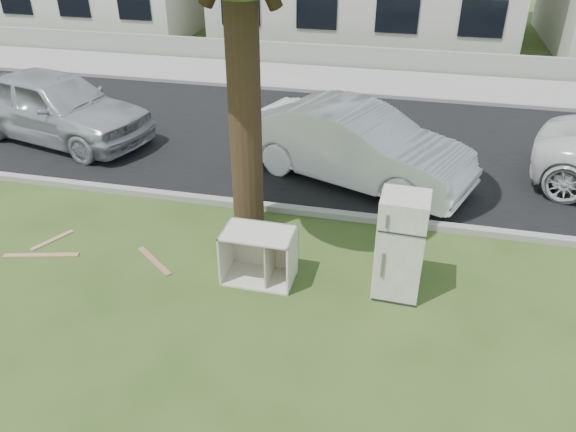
% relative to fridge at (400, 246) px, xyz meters
% --- Properties ---
extents(ground, '(120.00, 120.00, 0.00)m').
position_rel_fridge_xyz_m(ground, '(-2.30, -0.48, -0.82)').
color(ground, '#30491A').
extents(road, '(120.00, 7.00, 0.01)m').
position_rel_fridge_xyz_m(road, '(-2.30, 5.52, -0.81)').
color(road, black).
rests_on(road, ground).
extents(kerb_near, '(120.00, 0.18, 0.12)m').
position_rel_fridge_xyz_m(kerb_near, '(-2.30, 1.97, -0.82)').
color(kerb_near, gray).
rests_on(kerb_near, ground).
extents(kerb_far, '(120.00, 0.18, 0.12)m').
position_rel_fridge_xyz_m(kerb_far, '(-2.30, 9.07, -0.82)').
color(kerb_far, gray).
rests_on(kerb_far, ground).
extents(sidewalk, '(120.00, 2.80, 0.01)m').
position_rel_fridge_xyz_m(sidewalk, '(-2.30, 10.52, -0.81)').
color(sidewalk, gray).
rests_on(sidewalk, ground).
extents(low_wall, '(120.00, 0.15, 0.70)m').
position_rel_fridge_xyz_m(low_wall, '(-2.30, 12.12, -0.47)').
color(low_wall, gray).
rests_on(low_wall, ground).
extents(fridge, '(0.70, 0.65, 1.64)m').
position_rel_fridge_xyz_m(fridge, '(0.00, 0.00, 0.00)').
color(fridge, '#B3B1A2').
rests_on(fridge, ground).
extents(cabinet, '(1.10, 0.69, 0.85)m').
position_rel_fridge_xyz_m(cabinet, '(-2.10, -0.15, -0.39)').
color(cabinet, silver).
rests_on(cabinet, ground).
extents(plank_a, '(1.23, 0.41, 0.02)m').
position_rel_fridge_xyz_m(plank_a, '(-5.81, -0.38, -0.81)').
color(plank_a, '#AD7D53').
rests_on(plank_a, ground).
extents(plank_b, '(0.84, 0.68, 0.02)m').
position_rel_fridge_xyz_m(plank_b, '(-3.90, -0.12, -0.81)').
color(plank_b, '#9B6B51').
rests_on(plank_b, ground).
extents(plank_c, '(0.42, 0.75, 0.02)m').
position_rel_fridge_xyz_m(plank_c, '(-5.89, 0.07, -0.81)').
color(plank_c, tan).
rests_on(plank_c, ground).
extents(car_center, '(5.03, 3.26, 1.57)m').
position_rel_fridge_xyz_m(car_center, '(-1.09, 3.63, -0.04)').
color(car_center, white).
rests_on(car_center, ground).
extents(car_left, '(5.17, 3.05, 1.65)m').
position_rel_fridge_xyz_m(car_left, '(-8.31, 4.23, 0.01)').
color(car_left, '#A8AAAF').
rests_on(car_left, ground).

